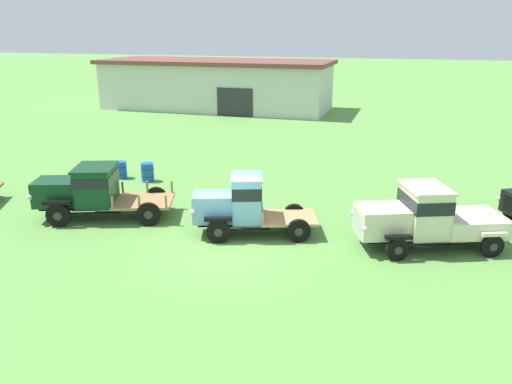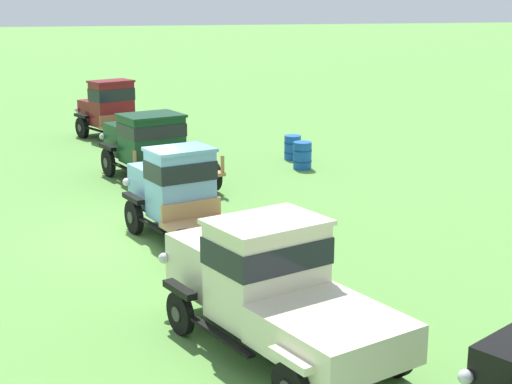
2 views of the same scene
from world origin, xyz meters
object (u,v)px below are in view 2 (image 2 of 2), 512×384
object	(u,v)px
vintage_truck_foreground_near	(111,110)
vintage_truck_midrow_center	(177,191)
oil_drum_beside_row	(293,147)
vintage_truck_far_side	(271,285)
oil_drum_near_fence	(302,155)
vintage_truck_second_in_line	(148,143)

from	to	relation	value
vintage_truck_foreground_near	vintage_truck_midrow_center	world-z (taller)	vintage_truck_foreground_near
oil_drum_beside_row	vintage_truck_far_side	bearing A→B (deg)	-16.37
oil_drum_near_fence	vintage_truck_midrow_center	bearing A→B (deg)	-37.10
vintage_truck_foreground_near	vintage_truck_second_in_line	xyz separation A→B (m)	(7.37, 0.87, -0.01)
vintage_truck_second_in_line	oil_drum_beside_row	world-z (taller)	vintage_truck_second_in_line
vintage_truck_second_in_line	vintage_truck_far_side	size ratio (longest dim) A/B	1.05
vintage_truck_midrow_center	oil_drum_near_fence	world-z (taller)	vintage_truck_midrow_center
vintage_truck_foreground_near	vintage_truck_far_side	xyz separation A→B (m)	(19.97, 1.81, -0.07)
vintage_truck_far_side	vintage_truck_midrow_center	bearing A→B (deg)	-173.03
vintage_truck_foreground_near	vintage_truck_midrow_center	size ratio (longest dim) A/B	1.01
vintage_truck_far_side	oil_drum_near_fence	world-z (taller)	vintage_truck_far_side
vintage_truck_far_side	vintage_truck_foreground_near	bearing A→B (deg)	-174.83
vintage_truck_foreground_near	vintage_truck_far_side	bearing A→B (deg)	5.17
vintage_truck_midrow_center	oil_drum_beside_row	distance (m)	9.57
vintage_truck_far_side	oil_drum_near_fence	distance (m)	13.61
oil_drum_near_fence	vintage_truck_foreground_near	bearing A→B (deg)	-139.61
vintage_truck_foreground_near	vintage_truck_midrow_center	xyz separation A→B (m)	(13.59, 1.03, -0.02)
vintage_truck_foreground_near	oil_drum_beside_row	distance (m)	8.21
vintage_truck_second_in_line	oil_drum_near_fence	world-z (taller)	vintage_truck_second_in_line
vintage_truck_second_in_line	oil_drum_near_fence	xyz separation A→B (m)	(-0.33, 5.12, -0.70)
vintage_truck_foreground_near	oil_drum_beside_row	size ratio (longest dim) A/B	5.60
vintage_truck_second_in_line	oil_drum_beside_row	size ratio (longest dim) A/B	6.59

